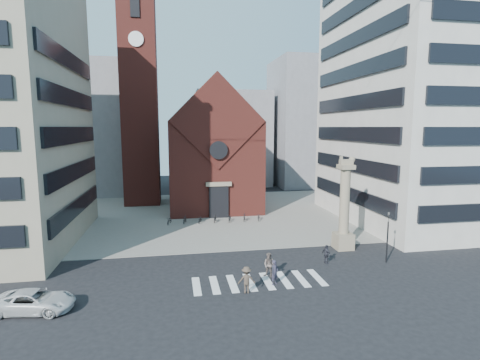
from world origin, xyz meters
The scene contains 23 objects.
ground centered at (0.00, 0.00, 0.00)m, with size 120.00×120.00×0.00m, color black.
piazza centered at (0.00, 19.00, 0.03)m, with size 46.00×30.00×0.05m, color gray.
zebra_crossing centered at (0.55, -3.00, 0.01)m, with size 10.20×3.20×0.01m, color white, non-canonical shape.
church centered at (0.00, 25.04, 7.98)m, with size 12.00×16.65×18.00m.
campanile centered at (-10.00, 28.00, 15.74)m, with size 5.50×5.50×31.20m.
building_right centered at (24.00, 12.00, 16.00)m, with size 18.00×22.00×32.00m, color beige.
bg_block_left centered at (-20.00, 40.00, 11.00)m, with size 16.00×14.00×22.00m, color gray.
bg_block_mid centered at (6.00, 45.00, 9.00)m, with size 14.00×12.00×18.00m, color gray.
bg_block_right centered at (22.00, 42.00, 12.00)m, with size 16.00×14.00×24.00m, color gray.
lion_column centered at (10.01, 3.00, 3.46)m, with size 1.63×1.60×8.68m.
traffic_light centered at (12.00, -1.00, 2.29)m, with size 0.13×0.16×4.30m.
white_car centered at (-14.07, -4.95, 0.66)m, with size 2.21×4.78×1.33m, color silver.
pedestrian_0 centered at (1.58, -3.68, 0.91)m, with size 0.67×0.44×1.83m, color #2D2A3A.
pedestrian_1 centered at (1.54, -2.28, 0.94)m, with size 0.91×0.71×1.88m, color #63564F.
pedestrian_2 centered at (6.93, -0.36, 0.79)m, with size 0.93×0.39×1.59m, color #2A2A32.
pedestrian_3 centered at (-0.68, -4.66, 0.93)m, with size 1.20×0.69×1.86m, color #45382E.
scooter_0 centered at (-6.06, 14.73, 0.47)m, with size 0.56×1.61×0.85m, color black.
scooter_1 centered at (-4.28, 14.73, 0.52)m, with size 0.44×1.56×0.94m, color black.
scooter_2 centered at (-2.50, 14.73, 0.47)m, with size 0.56×1.61×0.85m, color black.
scooter_3 centered at (-0.72, 14.73, 0.52)m, with size 0.44×1.56×0.94m, color black.
scooter_4 centered at (1.06, 14.73, 0.47)m, with size 0.56×1.61×0.85m, color black.
scooter_5 centered at (2.84, 14.73, 0.52)m, with size 0.44×1.56×0.94m, color black.
scooter_6 centered at (4.62, 14.73, 0.47)m, with size 0.56×1.61×0.85m, color black.
Camera 1 is at (-5.37, -28.54, 11.27)m, focal length 28.00 mm.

